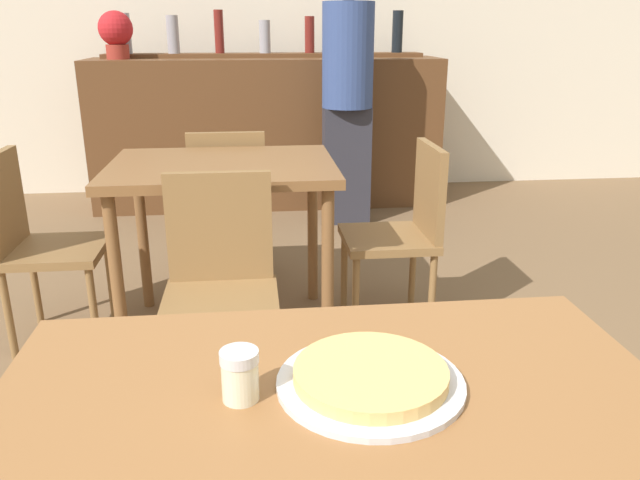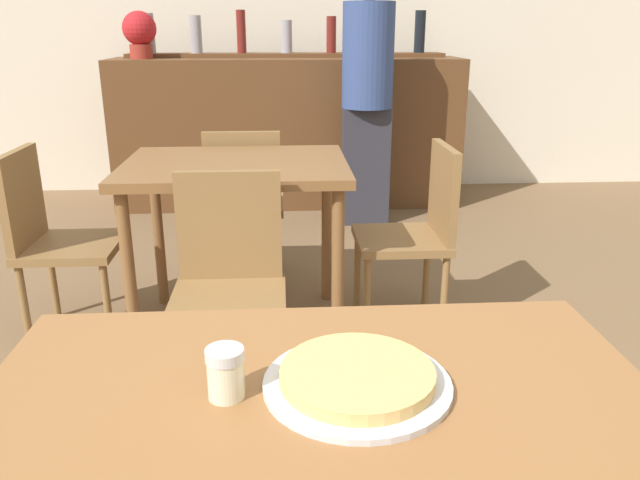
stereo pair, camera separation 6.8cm
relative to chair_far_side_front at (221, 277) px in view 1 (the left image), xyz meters
The scene contains 13 objects.
wall_back 3.37m from the chair_far_side_front, 85.53° to the left, with size 8.00×0.05×2.80m.
dining_table_near 1.22m from the chair_far_side_front, 77.92° to the right, with size 1.18×0.75×0.72m.
dining_table_far 0.57m from the chair_far_side_front, 90.00° to the left, with size 0.94×0.74×0.78m.
bar_counter 2.74m from the chair_far_side_front, 84.71° to the left, with size 2.60×0.56×1.10m.
bar_back_shelf 2.96m from the chair_far_side_front, 84.85° to the left, with size 2.39×0.24×0.34m.
chair_far_side_front is the anchor object (origin of this frame).
chair_far_side_back 1.08m from the chair_far_side_front, 90.00° to the left, with size 0.40×0.40×0.84m.
chair_far_side_left 0.97m from the chair_far_side_front, 145.97° to the left, with size 0.40×0.40×0.84m.
chair_far_side_right 0.97m from the chair_far_side_front, 34.03° to the left, with size 0.40×0.40×0.84m.
pizza_tray 1.21m from the chair_far_side_front, 74.31° to the right, with size 0.33×0.33×0.04m.
cheese_shaker 1.19m from the chair_far_side_front, 85.35° to the right, with size 0.07×0.07×0.09m.
person_standing 2.33m from the chair_far_side_front, 70.14° to the left, with size 0.34×0.34×1.68m.
potted_plant 2.91m from the chair_far_side_front, 106.57° to the left, with size 0.24×0.24×0.33m.
Camera 1 is at (-0.13, -0.89, 1.32)m, focal length 35.00 mm.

